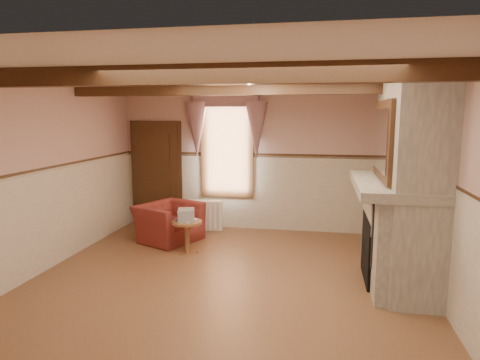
% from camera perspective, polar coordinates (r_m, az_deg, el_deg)
% --- Properties ---
extents(floor, '(5.50, 6.00, 0.01)m').
position_cam_1_polar(floor, '(6.01, -2.22, -13.86)').
color(floor, brown).
rests_on(floor, ground).
extents(ceiling, '(5.50, 6.00, 0.01)m').
position_cam_1_polar(ceiling, '(5.56, -2.40, 13.81)').
color(ceiling, silver).
rests_on(ceiling, wall_back).
extents(wall_back, '(5.50, 0.02, 2.80)m').
position_cam_1_polar(wall_back, '(8.54, 2.27, 2.66)').
color(wall_back, tan).
rests_on(wall_back, floor).
extents(wall_front, '(5.50, 0.02, 2.80)m').
position_cam_1_polar(wall_front, '(2.86, -16.30, -10.23)').
color(wall_front, tan).
rests_on(wall_front, floor).
extents(wall_left, '(0.02, 6.00, 2.80)m').
position_cam_1_polar(wall_left, '(6.79, -25.55, 0.20)').
color(wall_left, tan).
rests_on(wall_left, floor).
extents(wall_right, '(0.02, 6.00, 2.80)m').
position_cam_1_polar(wall_right, '(5.67, 25.88, -1.36)').
color(wall_right, tan).
rests_on(wall_right, floor).
extents(wainscot, '(5.50, 6.00, 1.50)m').
position_cam_1_polar(wainscot, '(5.76, -2.27, -6.96)').
color(wainscot, beige).
rests_on(wainscot, floor).
extents(chair_rail, '(5.50, 6.00, 0.08)m').
position_cam_1_polar(chair_rail, '(5.60, -2.31, 0.44)').
color(chair_rail, black).
rests_on(chair_rail, wainscot).
extents(firebox, '(0.20, 0.95, 0.90)m').
position_cam_1_polar(firebox, '(6.32, 17.23, -8.75)').
color(firebox, black).
rests_on(firebox, floor).
extents(armchair, '(1.28, 1.34, 0.69)m').
position_cam_1_polar(armchair, '(7.99, -9.46, -5.59)').
color(armchair, maroon).
rests_on(armchair, floor).
extents(side_table, '(0.53, 0.53, 0.55)m').
position_cam_1_polar(side_table, '(7.26, -7.06, -7.56)').
color(side_table, brown).
rests_on(side_table, floor).
extents(book_stack, '(0.34, 0.38, 0.20)m').
position_cam_1_polar(book_stack, '(7.18, -7.18, -4.66)').
color(book_stack, '#B7AD8C').
rests_on(book_stack, side_table).
extents(radiator, '(0.71, 0.25, 0.60)m').
position_cam_1_polar(radiator, '(8.64, -4.67, -4.69)').
color(radiator, white).
rests_on(radiator, floor).
extents(bowl, '(0.32, 0.32, 0.08)m').
position_cam_1_polar(bowl, '(6.28, 19.72, 0.46)').
color(bowl, brown).
rests_on(bowl, mantel).
extents(mantel_clock, '(0.14, 0.24, 0.20)m').
position_cam_1_polar(mantel_clock, '(6.70, 19.18, 1.51)').
color(mantel_clock, black).
rests_on(mantel_clock, mantel).
extents(oil_lamp, '(0.11, 0.11, 0.28)m').
position_cam_1_polar(oil_lamp, '(6.56, 19.37, 1.71)').
color(oil_lamp, gold).
rests_on(oil_lamp, mantel).
extents(candle_red, '(0.06, 0.06, 0.16)m').
position_cam_1_polar(candle_red, '(5.74, 20.56, 0.09)').
color(candle_red, '#A51418').
rests_on(candle_red, mantel).
extents(jar_yellow, '(0.06, 0.06, 0.12)m').
position_cam_1_polar(jar_yellow, '(5.75, 20.54, -0.09)').
color(jar_yellow, gold).
rests_on(jar_yellow, mantel).
extents(fireplace, '(0.85, 2.00, 2.80)m').
position_cam_1_polar(fireplace, '(6.18, 21.55, -0.32)').
color(fireplace, gray).
rests_on(fireplace, floor).
extents(mantel, '(1.05, 2.05, 0.12)m').
position_cam_1_polar(mantel, '(6.15, 19.88, -0.64)').
color(mantel, gray).
rests_on(mantel, fireplace).
extents(overmantel_mirror, '(0.06, 1.44, 1.04)m').
position_cam_1_polar(overmantel_mirror, '(6.06, 18.45, 5.10)').
color(overmantel_mirror, silver).
rests_on(overmantel_mirror, fireplace).
extents(door, '(1.10, 0.10, 2.10)m').
position_cam_1_polar(door, '(9.08, -11.03, 0.65)').
color(door, black).
rests_on(door, floor).
extents(window, '(1.06, 0.08, 2.02)m').
position_cam_1_polar(window, '(8.60, -1.72, 4.38)').
color(window, white).
rests_on(window, wall_back).
extents(window_drapes, '(1.30, 0.14, 1.40)m').
position_cam_1_polar(window_drapes, '(8.48, -1.87, 8.38)').
color(window_drapes, gray).
rests_on(window_drapes, wall_back).
extents(ceiling_beam_front, '(5.50, 0.18, 0.20)m').
position_cam_1_polar(ceiling_beam_front, '(4.40, -6.07, 13.79)').
color(ceiling_beam_front, black).
rests_on(ceiling_beam_front, ceiling).
extents(ceiling_beam_back, '(5.50, 0.18, 0.20)m').
position_cam_1_polar(ceiling_beam_back, '(6.73, -0.01, 12.10)').
color(ceiling_beam_back, black).
rests_on(ceiling_beam_back, ceiling).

